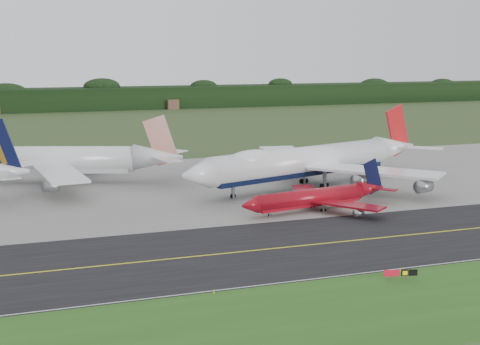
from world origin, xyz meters
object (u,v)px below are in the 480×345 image
object	(u,v)px
jet_star_tail	(55,160)
taxiway_sign	(400,273)
jet_ba_747	(310,161)
jet_red_737	(318,197)

from	to	relation	value
jet_star_tail	taxiway_sign	size ratio (longest dim) A/B	13.20
jet_ba_747	jet_red_737	bearing A→B (deg)	-110.54
jet_ba_747	taxiway_sign	xyz separation A→B (m)	(-15.67, -64.44, -5.04)
jet_red_737	taxiway_sign	distance (m)	43.03
jet_ba_747	taxiway_sign	distance (m)	66.51
jet_ba_747	taxiway_sign	bearing A→B (deg)	-103.66
jet_red_737	jet_star_tail	world-z (taller)	jet_star_tail
jet_red_737	jet_ba_747	bearing A→B (deg)	69.46
jet_star_tail	taxiway_sign	xyz separation A→B (m)	(40.82, -88.53, -4.41)
jet_red_737	taxiway_sign	size ratio (longest dim) A/B	7.43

